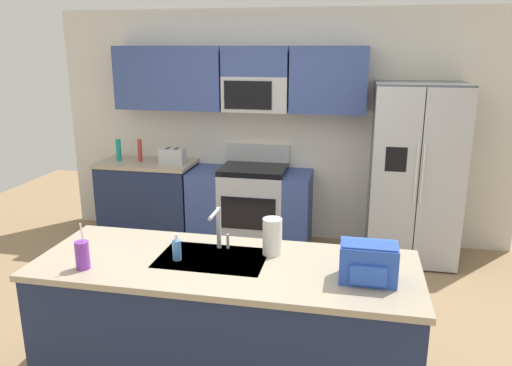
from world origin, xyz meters
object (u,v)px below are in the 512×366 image
(range_oven, at_px, (251,205))
(backpack, at_px, (368,262))
(refrigerator, at_px, (415,174))
(paper_towel_roll, at_px, (272,236))
(toaster, at_px, (172,156))
(soap_dispenser, at_px, (177,250))
(drink_cup_purple, at_px, (82,255))
(sink_faucet, at_px, (218,225))
(pepper_mill, at_px, (140,150))
(bottle_teal, at_px, (119,150))

(range_oven, height_order, backpack, backpack)
(range_oven, xyz_separation_m, refrigerator, (1.75, -0.07, 0.48))
(paper_towel_roll, bearing_deg, backpack, -24.11)
(backpack, bearing_deg, toaster, 129.99)
(soap_dispenser, xyz_separation_m, backpack, (1.17, -0.06, 0.05))
(backpack, bearing_deg, range_oven, 115.53)
(soap_dispenser, bearing_deg, drink_cup_purple, -155.44)
(range_oven, distance_m, soap_dispenser, 2.60)
(backpack, bearing_deg, sink_faucet, 164.10)
(pepper_mill, bearing_deg, paper_towel_roll, -50.01)
(bottle_teal, relative_size, sink_faucet, 0.90)
(refrigerator, xyz_separation_m, bottle_teal, (-3.32, 0.05, 0.10))
(soap_dispenser, bearing_deg, backpack, -2.87)
(paper_towel_roll, height_order, backpack, paper_towel_roll)
(backpack, bearing_deg, paper_towel_roll, 155.89)
(pepper_mill, distance_m, paper_towel_roll, 3.05)
(range_oven, bearing_deg, toaster, -176.65)
(range_oven, relative_size, refrigerator, 0.74)
(refrigerator, xyz_separation_m, soap_dispenser, (-1.67, -2.47, 0.04))
(refrigerator, distance_m, soap_dispenser, 2.99)
(sink_faucet, distance_m, drink_cup_purple, 0.85)
(range_oven, distance_m, refrigerator, 1.82)
(refrigerator, bearing_deg, toaster, 179.58)
(refrigerator, height_order, sink_faucet, refrigerator)
(bottle_teal, relative_size, paper_towel_roll, 1.06)
(refrigerator, bearing_deg, backpack, -101.30)
(backpack, bearing_deg, pepper_mill, 134.48)
(range_oven, xyz_separation_m, sink_faucet, (0.29, -2.33, 0.62))
(drink_cup_purple, xyz_separation_m, paper_towel_roll, (1.08, 0.44, 0.03))
(range_oven, bearing_deg, sink_faucet, -82.90)
(range_oven, relative_size, paper_towel_roll, 5.67)
(range_oven, distance_m, sink_faucet, 2.43)
(refrigerator, height_order, paper_towel_roll, refrigerator)
(toaster, distance_m, bottle_teal, 0.68)
(refrigerator, xyz_separation_m, backpack, (-0.51, -2.53, 0.09))
(sink_faucet, bearing_deg, soap_dispenser, -134.74)
(bottle_teal, height_order, paper_towel_roll, bottle_teal)
(refrigerator, bearing_deg, range_oven, 177.65)
(toaster, height_order, soap_dispenser, toaster)
(bottle_teal, distance_m, sink_faucet, 2.97)
(refrigerator, bearing_deg, drink_cup_purple, -128.85)
(range_oven, distance_m, paper_towel_roll, 2.49)
(refrigerator, xyz_separation_m, pepper_mill, (-3.06, 0.07, 0.10))
(pepper_mill, relative_size, paper_towel_roll, 1.08)
(soap_dispenser, relative_size, backpack, 0.53)
(pepper_mill, height_order, soap_dispenser, pepper_mill)
(sink_faucet, distance_m, paper_towel_roll, 0.36)
(range_oven, bearing_deg, refrigerator, -2.35)
(range_oven, bearing_deg, paper_towel_roll, -74.52)
(range_oven, relative_size, backpack, 4.25)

